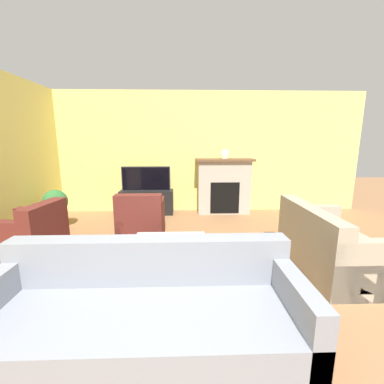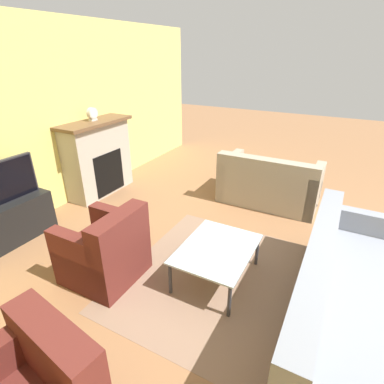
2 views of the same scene
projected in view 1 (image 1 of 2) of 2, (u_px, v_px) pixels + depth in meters
name	position (u px, v px, depth m)	size (l,w,h in m)	color
wall_back	(178.00, 153.00, 5.85)	(8.37, 0.06, 2.70)	#EADB72
area_rug	(170.00, 271.00, 3.27)	(2.13, 1.91, 0.00)	#896B56
fireplace	(224.00, 185.00, 5.79)	(1.27, 0.48, 1.23)	#B2A899
tv_stand	(147.00, 202.00, 5.76)	(1.17, 0.36, 0.54)	black
tv	(146.00, 179.00, 5.65)	(1.06, 0.06, 0.53)	#232328
couch_sectional	(146.00, 317.00, 2.00)	(2.38, 0.92, 0.82)	gray
couch_loveseat	(330.00, 247.00, 3.30)	(0.89, 1.50, 0.82)	#9E937F
armchair_by_window	(30.00, 239.00, 3.52)	(0.88, 0.86, 0.82)	#5B231E
armchair_accent	(141.00, 222.00, 4.24)	(0.72, 0.74, 0.82)	#5B231E
coffee_table	(170.00, 244.00, 3.22)	(0.93, 0.71, 0.39)	#333338
potted_plant	(55.00, 204.00, 4.76)	(0.44, 0.44, 0.74)	#47474C
mantel_clock	(225.00, 154.00, 5.65)	(0.17, 0.07, 0.20)	beige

